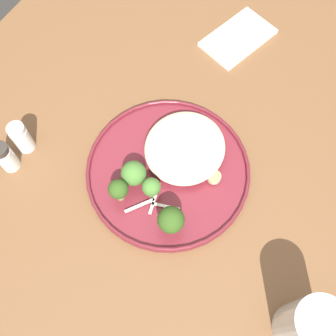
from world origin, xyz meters
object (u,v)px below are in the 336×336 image
pepper_shaker (5,157)px  dinner_plate (168,171)px  seared_scallop_left_edge (214,177)px  salt_shaker (21,138)px  seared_scallop_front_small (159,159)px  water_glass (307,326)px  seared_scallop_half_hidden (195,149)px  seared_scallop_right_edge (182,148)px  broccoli_floret_small_sprig (151,189)px  seared_scallop_on_noodles (186,160)px  seared_scallop_large_seared (186,132)px  broccoli_floret_right_tilted (171,220)px  broccoli_floret_center_pile (133,173)px  folded_napkin (238,38)px  broccoli_floret_near_rim (118,190)px  seared_scallop_center_golden (179,176)px

pepper_shaker → dinner_plate: bearing=117.0°
seared_scallop_left_edge → salt_shaker: 0.35m
seared_scallop_front_small → water_glass: water_glass is taller
seared_scallop_half_hidden → seared_scallop_right_edge: bearing=-62.8°
seared_scallop_right_edge → broccoli_floret_small_sprig: bearing=-2.1°
broccoli_floret_small_sprig → salt_shaker: salt_shaker is taller
seared_scallop_half_hidden → water_glass: bearing=56.4°
dinner_plate → broccoli_floret_small_sprig: bearing=-1.6°
dinner_plate → seared_scallop_on_noodles: 0.04m
dinner_plate → seared_scallop_large_seared: (-0.08, -0.01, 0.01)m
dinner_plate → broccoli_floret_right_tilted: broccoli_floret_right_tilted is taller
seared_scallop_on_noodles → broccoli_floret_center_pile: broccoli_floret_center_pile is taller
folded_napkin → salt_shaker: (0.42, -0.22, 0.03)m
seared_scallop_left_edge → pepper_shaker: 0.36m
seared_scallop_right_edge → broccoli_floret_near_rim: bearing=-19.8°
seared_scallop_large_seared → broccoli_floret_small_sprig: bearing=2.6°
seared_scallop_center_golden → pepper_shaker: pepper_shaker is taller
dinner_plate → broccoli_floret_right_tilted: bearing=32.6°
seared_scallop_large_seared → broccoli_floret_center_pile: broccoli_floret_center_pile is taller
seared_scallop_front_small → seared_scallop_center_golden: (0.01, 0.04, -0.00)m
seared_scallop_front_small → broccoli_floret_right_tilted: 0.13m
broccoli_floret_center_pile → pepper_shaker: pepper_shaker is taller
broccoli_floret_near_rim → water_glass: water_glass is taller
folded_napkin → pepper_shaker: bearing=-25.6°
broccoli_floret_near_rim → seared_scallop_right_edge: bearing=160.2°
seared_scallop_on_noodles → pepper_shaker: 0.31m
seared_scallop_right_edge → seared_scallop_on_noodles: bearing=46.6°
seared_scallop_left_edge → folded_napkin: bearing=-161.6°
seared_scallop_right_edge → seared_scallop_front_small: bearing=-30.1°
seared_scallop_front_small → broccoli_floret_center_pile: broccoli_floret_center_pile is taller
broccoli_floret_small_sprig → seared_scallop_on_noodles: bearing=165.5°
broccoli_floret_small_sprig → water_glass: (0.07, 0.30, 0.01)m
broccoli_floret_near_rim → broccoli_floret_right_tilted: bearing=88.1°
seared_scallop_center_golden → broccoli_floret_center_pile: (0.04, -0.06, 0.02)m
seared_scallop_center_golden → folded_napkin: bearing=-171.5°
seared_scallop_large_seared → broccoli_floret_center_pile: 0.13m
seared_scallop_front_small → broccoli_floret_center_pile: bearing=-19.8°
seared_scallop_half_hidden → broccoli_floret_small_sprig: broccoli_floret_small_sprig is taller
dinner_plate → seared_scallop_on_noodles: size_ratio=11.65×
water_glass → seared_scallop_center_golden: bearing=-114.0°
seared_scallop_on_noodles → seared_scallop_center_golden: (0.03, 0.00, -0.00)m
broccoli_floret_near_rim → broccoli_floret_small_sprig: 0.05m
broccoli_floret_right_tilted → salt_shaker: broccoli_floret_right_tilted is taller
broccoli_floret_near_rim → salt_shaker: size_ratio=0.83×
seared_scallop_right_edge → broccoli_floret_small_sprig: (0.10, -0.00, 0.02)m
seared_scallop_front_small → water_glass: 0.35m
seared_scallop_center_golden → water_glass: (0.12, 0.27, 0.03)m
broccoli_floret_right_tilted → salt_shaker: 0.31m
broccoli_floret_center_pile → broccoli_floret_right_tilted: 0.11m
broccoli_floret_near_rim → broccoli_floret_center_pile: 0.04m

